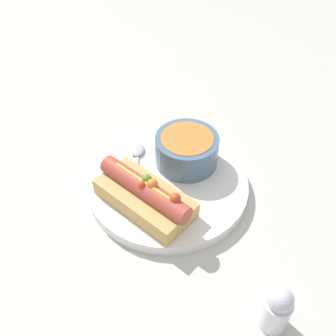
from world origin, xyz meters
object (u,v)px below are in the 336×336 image
(soup_bowl, at_px, (185,148))
(salt_shaker, at_px, (277,309))
(hot_dog, at_px, (146,196))
(spoon, at_px, (137,158))

(soup_bowl, distance_m, salt_shaker, 0.30)
(salt_shaker, bearing_deg, hot_dog, 167.30)
(soup_bowl, height_order, spoon, soup_bowl)
(spoon, bearing_deg, salt_shaker, -147.74)
(hot_dog, height_order, soup_bowl, hot_dog)
(soup_bowl, bearing_deg, hot_dog, -86.81)
(spoon, height_order, salt_shaker, salt_shaker)
(hot_dog, relative_size, soup_bowl, 1.55)
(soup_bowl, bearing_deg, spoon, -147.88)
(soup_bowl, height_order, salt_shaker, salt_shaker)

